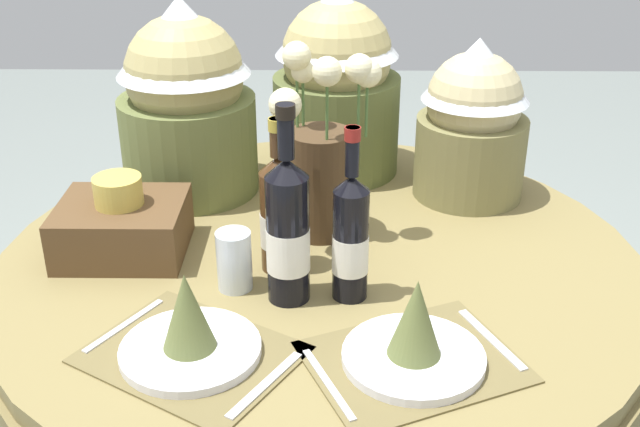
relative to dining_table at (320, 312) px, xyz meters
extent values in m
cylinder|color=olive|center=(0.00, 0.00, 0.12)|extent=(1.34, 1.34, 0.04)
cylinder|color=olive|center=(0.00, 0.00, 0.00)|extent=(1.37, 1.37, 0.20)
cylinder|color=black|center=(0.00, 0.00, -0.24)|extent=(0.12, 0.12, 0.68)
cube|color=brown|center=(-0.21, -0.35, 0.14)|extent=(0.43, 0.40, 0.00)
cylinder|color=white|center=(-0.21, -0.35, 0.15)|extent=(0.24, 0.24, 0.02)
cone|color=#606B38|center=(-0.21, -0.35, 0.23)|extent=(0.09, 0.09, 0.14)
cube|color=silver|center=(-0.35, -0.27, 0.15)|extent=(0.11, 0.17, 0.00)
cube|color=silver|center=(-0.08, -0.43, 0.15)|extent=(0.11, 0.17, 0.00)
cube|color=brown|center=(0.16, -0.37, 0.14)|extent=(0.42, 0.37, 0.00)
cylinder|color=white|center=(0.16, -0.37, 0.15)|extent=(0.24, 0.24, 0.02)
cone|color=#606B38|center=(0.16, -0.37, 0.23)|extent=(0.09, 0.09, 0.14)
cube|color=silver|center=(0.02, -0.43, 0.15)|extent=(0.09, 0.18, 0.00)
cube|color=silver|center=(0.30, -0.30, 0.15)|extent=(0.09, 0.18, 0.00)
cylinder|color=#47331E|center=(0.00, 0.11, 0.26)|extent=(0.14, 0.14, 0.23)
sphere|color=beige|center=(-0.04, 0.15, 0.49)|extent=(0.05, 0.05, 0.05)
cylinder|color=#4C7038|center=(-0.04, 0.15, 0.43)|extent=(0.01, 0.01, 0.10)
sphere|color=beige|center=(-0.07, 0.00, 0.47)|extent=(0.06, 0.06, 0.06)
cylinder|color=#4C7038|center=(-0.07, 0.00, 0.41)|extent=(0.01, 0.01, 0.07)
sphere|color=beige|center=(0.08, 0.08, 0.52)|extent=(0.06, 0.06, 0.06)
cylinder|color=#4C7038|center=(0.08, 0.08, 0.44)|extent=(0.01, 0.01, 0.13)
sphere|color=beige|center=(0.01, 0.06, 0.52)|extent=(0.06, 0.06, 0.06)
cylinder|color=#4C7038|center=(0.01, 0.06, 0.44)|extent=(0.01, 0.01, 0.12)
sphere|color=beige|center=(0.09, 0.08, 0.51)|extent=(0.06, 0.06, 0.06)
cylinder|color=#4C7038|center=(0.09, 0.08, 0.43)|extent=(0.01, 0.01, 0.12)
sphere|color=beige|center=(-0.05, 0.14, 0.53)|extent=(0.06, 0.06, 0.06)
cylinder|color=#4C7038|center=(-0.05, 0.14, 0.44)|extent=(0.01, 0.01, 0.13)
cylinder|color=black|center=(0.06, -0.16, 0.25)|extent=(0.07, 0.07, 0.22)
cylinder|color=silver|center=(0.06, -0.16, 0.23)|extent=(0.07, 0.07, 0.07)
cone|color=black|center=(0.06, -0.16, 0.38)|extent=(0.07, 0.07, 0.03)
cylinder|color=black|center=(0.06, -0.16, 0.44)|extent=(0.03, 0.03, 0.09)
cylinder|color=maroon|center=(0.06, -0.16, 0.47)|extent=(0.03, 0.03, 0.02)
cylinder|color=#422814|center=(-0.08, -0.05, 0.25)|extent=(0.08, 0.08, 0.21)
cylinder|color=silver|center=(-0.08, -0.05, 0.23)|extent=(0.08, 0.08, 0.07)
cone|color=#422814|center=(-0.08, -0.05, 0.37)|extent=(0.08, 0.08, 0.03)
cylinder|color=#422814|center=(-0.08, -0.05, 0.42)|extent=(0.03, 0.03, 0.08)
cylinder|color=#B29933|center=(-0.08, -0.05, 0.45)|extent=(0.03, 0.03, 0.02)
cylinder|color=black|center=(-0.06, -0.16, 0.27)|extent=(0.08, 0.08, 0.25)
cylinder|color=silver|center=(-0.06, -0.16, 0.25)|extent=(0.08, 0.08, 0.08)
cone|color=black|center=(-0.06, -0.16, 0.41)|extent=(0.08, 0.08, 0.04)
cylinder|color=black|center=(-0.06, -0.16, 0.48)|extent=(0.03, 0.03, 0.10)
cylinder|color=black|center=(-0.06, -0.16, 0.51)|extent=(0.03, 0.03, 0.02)
cylinder|color=silver|center=(-0.16, -0.13, 0.20)|extent=(0.07, 0.07, 0.12)
cylinder|color=olive|center=(-0.32, 0.33, 0.26)|extent=(0.33, 0.33, 0.23)
sphere|color=tan|center=(-0.32, 0.33, 0.43)|extent=(0.28, 0.28, 0.28)
cone|color=silver|center=(-0.32, 0.33, 0.52)|extent=(0.31, 0.31, 0.18)
cylinder|color=#566033|center=(0.04, 0.46, 0.27)|extent=(0.32, 0.32, 0.25)
sphere|color=tan|center=(0.04, 0.46, 0.44)|extent=(0.27, 0.27, 0.27)
cone|color=silver|center=(0.04, 0.46, 0.53)|extent=(0.30, 0.30, 0.18)
cylinder|color=olive|center=(0.35, 0.31, 0.24)|extent=(0.26, 0.26, 0.19)
sphere|color=#C6B784|center=(0.35, 0.31, 0.38)|extent=(0.22, 0.22, 0.22)
cone|color=silver|center=(0.35, 0.31, 0.45)|extent=(0.25, 0.25, 0.14)
cube|color=brown|center=(-0.41, 0.01, 0.20)|extent=(0.26, 0.22, 0.11)
cylinder|color=gold|center=(-0.41, 0.01, 0.28)|extent=(0.10, 0.10, 0.06)
camera|label=1|loc=(0.02, -1.43, 0.95)|focal=44.03mm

